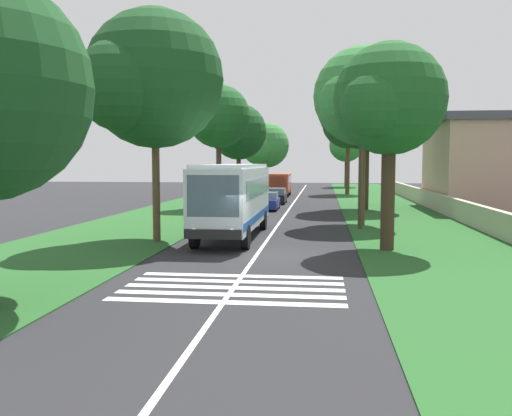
{
  "coord_description": "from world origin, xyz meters",
  "views": [
    {
      "loc": [
        -23.25,
        -2.69,
        3.87
      ],
      "look_at": [
        3.97,
        0.54,
        1.6
      ],
      "focal_mm": 39.41,
      "sensor_mm": 36.0,
      "label": 1
    }
  ],
  "objects_px": {
    "roadside_tree_right_0": "(387,103)",
    "roadside_tree_right_2": "(363,106)",
    "coach_bus": "(234,195)",
    "roadside_tree_left_1": "(265,147)",
    "roadside_tree_right_3": "(361,99)",
    "roadside_building": "(496,162)",
    "roadside_tree_left_0": "(237,133)",
    "roadside_tree_right_1": "(345,146)",
    "trailing_minibus_0": "(280,182)",
    "roadside_tree_left_3": "(218,118)",
    "roadside_tree_left_4": "(152,83)",
    "trailing_car_1": "(276,196)",
    "roadside_tree_right_4": "(347,124)",
    "trailing_car_0": "(267,202)",
    "utility_pole": "(361,151)"
  },
  "relations": [
    {
      "from": "roadside_building",
      "to": "roadside_tree_left_0",
      "type": "bearing_deg",
      "value": 70.04
    },
    {
      "from": "roadside_tree_right_2",
      "to": "roadside_tree_left_1",
      "type": "bearing_deg",
      "value": 16.13
    },
    {
      "from": "trailing_car_0",
      "to": "utility_pole",
      "type": "distance_m",
      "value": 14.56
    },
    {
      "from": "utility_pole",
      "to": "roadside_building",
      "type": "relative_size",
      "value": 0.73
    },
    {
      "from": "roadside_tree_left_0",
      "to": "roadside_building",
      "type": "height_order",
      "value": "roadside_tree_left_0"
    },
    {
      "from": "trailing_car_1",
      "to": "roadside_tree_right_0",
      "type": "relative_size",
      "value": 0.48
    },
    {
      "from": "roadside_tree_right_1",
      "to": "roadside_tree_right_0",
      "type": "bearing_deg",
      "value": 179.38
    },
    {
      "from": "roadside_tree_left_1",
      "to": "roadside_tree_left_0",
      "type": "bearing_deg",
      "value": -179.55
    },
    {
      "from": "roadside_tree_right_1",
      "to": "roadside_building",
      "type": "xyz_separation_m",
      "value": [
        -38.08,
        -10.74,
        -2.41
      ]
    },
    {
      "from": "trailing_car_0",
      "to": "utility_pole",
      "type": "bearing_deg",
      "value": -152.27
    },
    {
      "from": "coach_bus",
      "to": "roadside_building",
      "type": "xyz_separation_m",
      "value": [
        19.94,
        -18.61,
        1.65
      ]
    },
    {
      "from": "roadside_tree_left_1",
      "to": "roadside_tree_right_0",
      "type": "bearing_deg",
      "value": -169.35
    },
    {
      "from": "roadside_tree_left_0",
      "to": "roadside_tree_left_1",
      "type": "distance_m",
      "value": 29.96
    },
    {
      "from": "trailing_car_1",
      "to": "roadside_tree_left_1",
      "type": "bearing_deg",
      "value": 7.59
    },
    {
      "from": "roadside_tree_left_0",
      "to": "utility_pole",
      "type": "xyz_separation_m",
      "value": [
        -24.06,
        -10.77,
        -2.26
      ]
    },
    {
      "from": "roadside_tree_left_4",
      "to": "roadside_tree_right_4",
      "type": "height_order",
      "value": "roadside_tree_right_4"
    },
    {
      "from": "roadside_tree_right_4",
      "to": "roadside_building",
      "type": "distance_m",
      "value": 22.64
    },
    {
      "from": "coach_bus",
      "to": "roadside_tree_right_2",
      "type": "relative_size",
      "value": 0.92
    },
    {
      "from": "roadside_tree_right_0",
      "to": "roadside_tree_right_2",
      "type": "xyz_separation_m",
      "value": [
        20.25,
        -0.37,
        1.82
      ]
    },
    {
      "from": "roadside_tree_left_0",
      "to": "roadside_tree_left_3",
      "type": "xyz_separation_m",
      "value": [
        -10.8,
        -0.04,
        0.67
      ]
    },
    {
      "from": "coach_bus",
      "to": "roadside_tree_right_3",
      "type": "bearing_deg",
      "value": -46.64
    },
    {
      "from": "roadside_tree_right_1",
      "to": "roadside_tree_right_3",
      "type": "xyz_separation_m",
      "value": [
        -51.67,
        1.15,
        1.38
      ]
    },
    {
      "from": "trailing_minibus_0",
      "to": "roadside_tree_right_1",
      "type": "distance_m",
      "value": 25.09
    },
    {
      "from": "roadside_tree_left_4",
      "to": "roadside_tree_right_4",
      "type": "bearing_deg",
      "value": -14.75
    },
    {
      "from": "coach_bus",
      "to": "roadside_tree_left_4",
      "type": "distance_m",
      "value": 6.82
    },
    {
      "from": "coach_bus",
      "to": "roadside_tree_right_0",
      "type": "xyz_separation_m",
      "value": [
        -3.38,
        -7.21,
        4.24
      ]
    },
    {
      "from": "roadside_tree_left_1",
      "to": "utility_pole",
      "type": "relative_size",
      "value": 1.15
    },
    {
      "from": "roadside_tree_left_0",
      "to": "roadside_tree_right_0",
      "type": "xyz_separation_m",
      "value": [
        -31.58,
        -11.33,
        -0.34
      ]
    },
    {
      "from": "trailing_minibus_0",
      "to": "roadside_tree_left_3",
      "type": "bearing_deg",
      "value": 167.42
    },
    {
      "from": "roadside_tree_right_0",
      "to": "roadside_tree_left_4",
      "type": "bearing_deg",
      "value": 83.07
    },
    {
      "from": "roadside_tree_left_4",
      "to": "roadside_tree_right_0",
      "type": "relative_size",
      "value": 1.23
    },
    {
      "from": "coach_bus",
      "to": "roadside_tree_right_4",
      "type": "distance_m",
      "value": 40.13
    },
    {
      "from": "trailing_minibus_0",
      "to": "roadside_tree_left_1",
      "type": "xyz_separation_m",
      "value": [
        23.41,
        4.14,
        4.64
      ]
    },
    {
      "from": "roadside_building",
      "to": "trailing_car_0",
      "type": "bearing_deg",
      "value": 100.3
    },
    {
      "from": "coach_bus",
      "to": "roadside_tree_left_0",
      "type": "bearing_deg",
      "value": 8.32
    },
    {
      "from": "roadside_tree_right_3",
      "to": "trailing_car_1",
      "type": "bearing_deg",
      "value": 20.62
    },
    {
      "from": "roadside_tree_right_3",
      "to": "utility_pole",
      "type": "bearing_deg",
      "value": 177.75
    },
    {
      "from": "roadside_tree_left_3",
      "to": "roadside_tree_right_2",
      "type": "bearing_deg",
      "value": -92.59
    },
    {
      "from": "trailing_car_0",
      "to": "roadside_tree_left_3",
      "type": "distance_m",
      "value": 7.97
    },
    {
      "from": "roadside_tree_right_1",
      "to": "roadside_tree_right_2",
      "type": "xyz_separation_m",
      "value": [
        -41.16,
        0.29,
        1.99
      ]
    },
    {
      "from": "trailing_minibus_0",
      "to": "roadside_tree_left_4",
      "type": "height_order",
      "value": "roadside_tree_left_4"
    },
    {
      "from": "roadside_tree_left_1",
      "to": "roadside_tree_right_3",
      "type": "relative_size",
      "value": 0.92
    },
    {
      "from": "utility_pole",
      "to": "roadside_tree_right_1",
      "type": "bearing_deg",
      "value": -1.31
    },
    {
      "from": "roadside_tree_left_0",
      "to": "roadside_tree_right_0",
      "type": "bearing_deg",
      "value": -160.26
    },
    {
      "from": "coach_bus",
      "to": "roadside_tree_right_4",
      "type": "relative_size",
      "value": 0.98
    },
    {
      "from": "trailing_car_1",
      "to": "trailing_minibus_0",
      "type": "height_order",
      "value": "trailing_minibus_0"
    },
    {
      "from": "roadside_tree_right_4",
      "to": "utility_pole",
      "type": "height_order",
      "value": "roadside_tree_right_4"
    },
    {
      "from": "roadside_tree_right_0",
      "to": "roadside_tree_right_2",
      "type": "distance_m",
      "value": 20.33
    },
    {
      "from": "coach_bus",
      "to": "roadside_tree_left_0",
      "type": "relative_size",
      "value": 1.15
    },
    {
      "from": "trailing_minibus_0",
      "to": "roadside_tree_right_0",
      "type": "distance_m",
      "value": 39.14
    }
  ]
}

